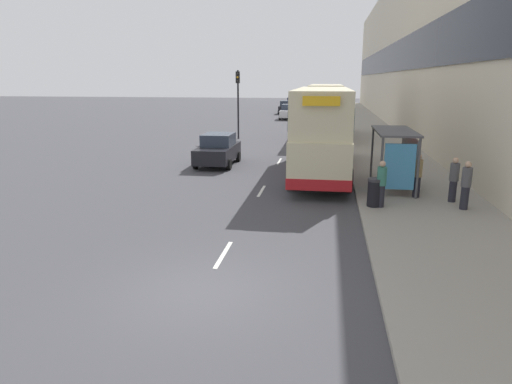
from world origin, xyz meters
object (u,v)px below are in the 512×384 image
(car_1, at_px, (286,107))
(car_3, at_px, (292,103))
(traffic_light_far_kerb, at_px, (238,94))
(car_2, at_px, (289,112))
(double_decker_bus_ahead, at_px, (325,110))
(pedestrian_2, at_px, (417,175))
(double_decker_bus_near, at_px, (322,130))
(bus_shelter, at_px, (399,149))
(litter_bin, at_px, (375,192))
(car_0, at_px, (218,150))
(pedestrian_at_shelter, at_px, (411,167))
(pedestrian_1, at_px, (454,179))
(pedestrian_3, at_px, (381,184))
(pedestrian_4, at_px, (466,185))

(car_1, height_order, car_3, car_3)
(traffic_light_far_kerb, bearing_deg, car_2, 82.84)
(car_2, bearing_deg, double_decker_bus_ahead, 103.81)
(car_3, distance_m, pedestrian_2, 58.61)
(double_decker_bus_near, relative_size, traffic_light_far_kerb, 2.11)
(car_3, bearing_deg, car_1, 90.31)
(bus_shelter, relative_size, litter_bin, 4.00)
(double_decker_bus_ahead, bearing_deg, pedestrian_2, -78.77)
(car_0, height_order, pedestrian_at_shelter, pedestrian_at_shelter)
(pedestrian_1, distance_m, pedestrian_3, 3.06)
(double_decker_bus_ahead, distance_m, car_1, 27.62)
(car_0, relative_size, pedestrian_at_shelter, 2.59)
(car_0, relative_size, traffic_light_far_kerb, 0.78)
(traffic_light_far_kerb, bearing_deg, pedestrian_1, -57.09)
(car_2, bearing_deg, car_3, -86.91)
(car_1, distance_m, traffic_light_far_kerb, 28.38)
(car_3, bearing_deg, traffic_light_far_kerb, 88.07)
(car_0, bearing_deg, car_1, -90.47)
(car_3, xyz_separation_m, pedestrian_2, (9.40, -57.85, 0.14))
(pedestrian_1, relative_size, traffic_light_far_kerb, 0.32)
(bus_shelter, xyz_separation_m, litter_bin, (-1.22, -3.06, -1.21))
(pedestrian_1, bearing_deg, car_0, 147.57)
(pedestrian_at_shelter, bearing_deg, pedestrian_2, -92.64)
(pedestrian_1, bearing_deg, double_decker_bus_near, 134.62)
(double_decker_bus_near, height_order, pedestrian_4, double_decker_bus_near)
(car_0, xyz_separation_m, pedestrian_2, (9.67, -6.41, 0.17))
(pedestrian_at_shelter, xyz_separation_m, litter_bin, (-1.89, -3.65, -0.31))
(double_decker_bus_near, xyz_separation_m, car_0, (-5.80, 1.75, -1.42))
(bus_shelter, xyz_separation_m, pedestrian_1, (1.82, -1.93, -0.85))
(car_1, xyz_separation_m, pedestrian_2, (9.34, -46.22, 0.15))
(double_decker_bus_near, height_order, pedestrian_at_shelter, double_decker_bus_near)
(bus_shelter, distance_m, car_1, 45.67)
(car_3, height_order, pedestrian_2, pedestrian_2)
(pedestrian_3, height_order, litter_bin, pedestrian_3)
(double_decker_bus_near, bearing_deg, pedestrian_at_shelter, -33.85)
(pedestrian_1, relative_size, pedestrian_2, 0.99)
(car_2, xyz_separation_m, traffic_light_far_kerb, (-2.44, -19.45, 2.74))
(pedestrian_2, bearing_deg, pedestrian_at_shelter, 87.36)
(car_0, distance_m, pedestrian_4, 13.64)
(bus_shelter, relative_size, car_1, 0.98)
(car_1, height_order, litter_bin, car_1)
(double_decker_bus_ahead, distance_m, pedestrian_1, 20.39)
(double_decker_bus_near, distance_m, car_1, 41.94)
(car_0, height_order, pedestrian_1, pedestrian_1)
(pedestrian_2, bearing_deg, car_0, 146.46)
(car_0, distance_m, car_3, 51.44)
(pedestrian_2, bearing_deg, car_3, 99.23)
(car_2, xyz_separation_m, car_3, (-1.10, 20.40, 0.01))
(car_1, relative_size, pedestrian_4, 2.43)
(pedestrian_2, distance_m, pedestrian_3, 2.33)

